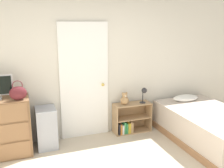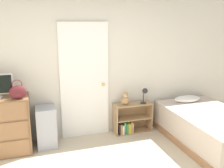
{
  "view_description": "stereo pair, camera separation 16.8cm",
  "coord_description": "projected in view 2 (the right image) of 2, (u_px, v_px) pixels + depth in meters",
  "views": [
    {
      "loc": [
        -1.16,
        -2.14,
        2.03
      ],
      "look_at": [
        0.28,
        1.83,
        1.0
      ],
      "focal_mm": 40.0,
      "sensor_mm": 36.0,
      "label": 1
    },
    {
      "loc": [
        -1.0,
        -2.19,
        2.03
      ],
      "look_at": [
        0.28,
        1.83,
        1.0
      ],
      "focal_mm": 40.0,
      "sensor_mm": 36.0,
      "label": 2
    }
  ],
  "objects": [
    {
      "name": "desk_lamp",
      "position": [
        145.0,
        92.0,
        4.64
      ],
      "size": [
        0.13,
        0.12,
        0.3
      ],
      "color": "#262628",
      "rests_on": "bookshelf"
    },
    {
      "name": "bookshelf",
      "position": [
        129.0,
        121.0,
        4.74
      ],
      "size": [
        0.71,
        0.28,
        0.56
      ],
      "color": "tan",
      "rests_on": "ground_plane"
    },
    {
      "name": "handbag",
      "position": [
        18.0,
        92.0,
        3.74
      ],
      "size": [
        0.25,
        0.13,
        0.3
      ],
      "color": "#591E23",
      "rests_on": "dresser"
    },
    {
      "name": "wall_back",
      "position": [
        92.0,
        66.0,
        4.46
      ],
      "size": [
        10.0,
        0.06,
        2.55
      ],
      "color": "beige",
      "rests_on": "ground_plane"
    },
    {
      "name": "teddy_bear",
      "position": [
        125.0,
        99.0,
        4.6
      ],
      "size": [
        0.15,
        0.15,
        0.23
      ],
      "color": "tan",
      "rests_on": "bookshelf"
    },
    {
      "name": "bed",
      "position": [
        209.0,
        128.0,
        4.3
      ],
      "size": [
        1.2,
        1.93,
        0.65
      ],
      "color": "#996B47",
      "rests_on": "ground_plane"
    },
    {
      "name": "door_closed",
      "position": [
        85.0,
        81.0,
        4.42
      ],
      "size": [
        0.87,
        0.09,
        2.06
      ],
      "color": "white",
      "rests_on": "ground_plane"
    },
    {
      "name": "storage_bin",
      "position": [
        46.0,
        127.0,
        4.19
      ],
      "size": [
        0.32,
        0.41,
        0.68
      ],
      "color": "#999EA8",
      "rests_on": "ground_plane"
    }
  ]
}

